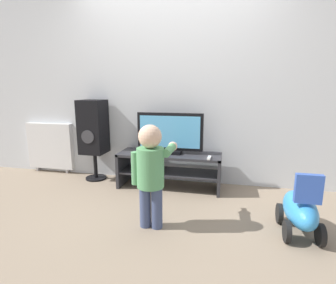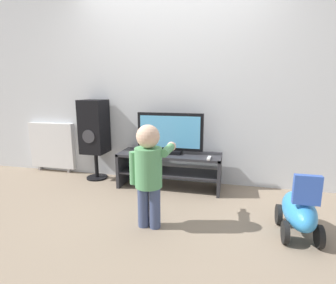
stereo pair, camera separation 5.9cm
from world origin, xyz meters
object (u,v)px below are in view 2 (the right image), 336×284
Objects in this scene: ride_on_toy at (299,211)px; radiator at (52,146)px; television at (170,134)px; speaker_tower at (94,128)px; game_console at (145,152)px; child at (149,168)px; remote_primary at (209,158)px.

ride_on_toy is 3.31m from radiator.
speaker_tower is at bearing 176.41° from television.
child reaches higher than game_console.
radiator is (-1.88, 1.19, -0.15)m from child.
game_console is 0.29× the size of ride_on_toy.
speaker_tower is at bearing 166.62° from game_console.
radiator is (-1.84, 0.20, -0.29)m from television.
speaker_tower is at bearing 136.17° from child.
remote_primary is at bearing 140.58° from ride_on_toy.
child reaches higher than radiator.
game_console reaches higher than remote_primary.
remote_primary is 0.94m from child.
television is 4.79× the size of game_console.
remote_primary is at bearing -9.15° from radiator.
television is 1.87m from radiator.
television is 1.12× the size of radiator.
ride_on_toy is at bearing 6.93° from child.
radiator is (-1.56, 0.32, -0.07)m from game_console.
television is 1.62m from ride_on_toy.
remote_primary is 1.59m from speaker_tower.
television is 0.87× the size of child.
ride_on_toy is at bearing -18.36° from radiator.
remote_primary is at bearing -19.09° from television.
television is at bearing 92.71° from child.
child is at bearing -32.41° from radiator.
radiator is at bearing 147.59° from child.
remote_primary is at bearing 61.40° from child.
radiator is (-2.33, 0.38, -0.06)m from remote_primary.
ride_on_toy reaches higher than remote_primary.
speaker_tower reaches higher than game_console.
remote_primary is 0.18× the size of radiator.
television is 6.16× the size of remote_primary.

